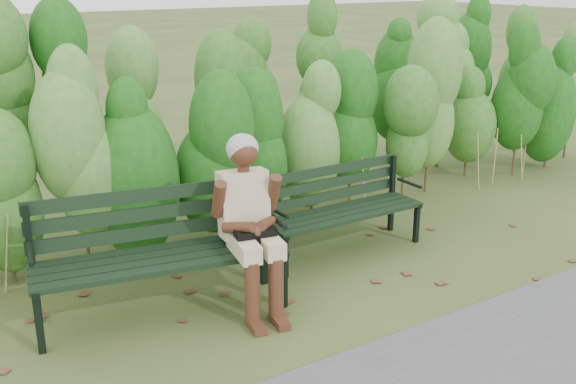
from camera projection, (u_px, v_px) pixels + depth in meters
ground at (311, 289)px, 5.59m from camera, size 80.00×80.00×0.00m
hedge_band at (206, 103)px, 6.69m from camera, size 11.04×1.67×2.42m
leaf_litter at (287, 307)px, 5.28m from camera, size 4.92×2.18×0.01m
bench_left at (158, 243)px, 5.09m from camera, size 1.96×0.95×0.94m
bench_right at (338, 203)px, 6.25m from camera, size 1.57×0.52×0.78m
seated_woman at (249, 213)px, 5.09m from camera, size 0.56×0.82×1.36m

